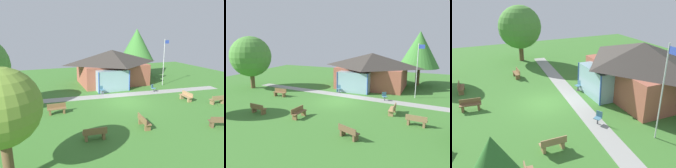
# 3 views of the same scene
# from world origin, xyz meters

# --- Properties ---
(ground_plane) EXTENTS (44.00, 44.00, 0.00)m
(ground_plane) POSITION_xyz_m (0.00, 0.00, 0.00)
(ground_plane) COLOR #3D752D
(pavilion) EXTENTS (9.05, 7.56, 4.32)m
(pavilion) POSITION_xyz_m (1.32, 7.60, 2.26)
(pavilion) COLOR #A35642
(pavilion) RESTS_ON ground_plane
(footpath) EXTENTS (24.38, 3.48, 0.03)m
(footpath) POSITION_xyz_m (0.00, 2.38, 0.01)
(footpath) COLOR #999993
(footpath) RESTS_ON ground_plane
(flagpole) EXTENTS (0.64, 0.08, 5.72)m
(flagpole) POSITION_xyz_m (7.00, 4.47, 3.15)
(flagpole) COLOR silver
(flagpole) RESTS_ON ground_plane
(bench_mid_right) EXTENTS (0.44, 1.50, 0.84)m
(bench_mid_right) POSITION_xyz_m (5.67, -1.53, 0.40)
(bench_mid_right) COLOR #9E7A51
(bench_mid_right) RESTS_ON ground_plane
(bench_mid_left) EXTENTS (1.50, 0.44, 0.84)m
(bench_mid_left) POSITION_xyz_m (-6.55, -0.63, 0.40)
(bench_mid_left) COLOR brown
(bench_mid_left) RESTS_ON ground_plane
(bench_front_left) EXTENTS (1.54, 0.59, 0.84)m
(bench_front_left) POSITION_xyz_m (-4.80, -5.82, 0.40)
(bench_front_left) COLOR brown
(bench_front_left) RESTS_ON ground_plane
(bench_lawn_far_right) EXTENTS (1.54, 0.59, 0.84)m
(bench_lawn_far_right) POSITION_xyz_m (7.69, -3.42, 0.40)
(bench_lawn_far_right) COLOR olive
(bench_lawn_far_right) RESTS_ON ground_plane
(bench_front_right) EXTENTS (1.55, 0.97, 0.84)m
(bench_front_right) POSITION_xyz_m (3.87, -7.22, 0.40)
(bench_front_right) COLOR brown
(bench_front_right) RESTS_ON ground_plane
(bench_front_center) EXTENTS (0.59, 1.54, 0.84)m
(bench_front_center) POSITION_xyz_m (-1.11, -5.31, 0.40)
(bench_front_center) COLOR brown
(bench_front_center) RESTS_ON ground_plane
(patio_chair_lawn_spare) EXTENTS (0.60, 0.60, 0.86)m
(patio_chair_lawn_spare) POSITION_xyz_m (4.21, 2.17, 0.42)
(patio_chair_lawn_spare) COLOR teal
(patio_chair_lawn_spare) RESTS_ON ground_plane
(patio_chair_porch_left) EXTENTS (0.51, 0.51, 0.86)m
(patio_chair_porch_left) POSITION_xyz_m (-1.32, 3.51, 0.42)
(patio_chair_porch_left) COLOR teal
(patio_chair_porch_left) RESTS_ON ground_plane
(tree_behind_pavilion_right) EXTENTS (5.14, 5.14, 7.03)m
(tree_behind_pavilion_right) POSITION_xyz_m (6.65, 11.20, 4.69)
(tree_behind_pavilion_right) COLOR brown
(tree_behind_pavilion_right) RESTS_ON ground_plane
(tree_lawn_corner) EXTENTS (3.26, 3.26, 5.22)m
(tree_lawn_corner) POSITION_xyz_m (-9.33, -8.30, 3.56)
(tree_lawn_corner) COLOR brown
(tree_lawn_corner) RESTS_ON ground_plane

